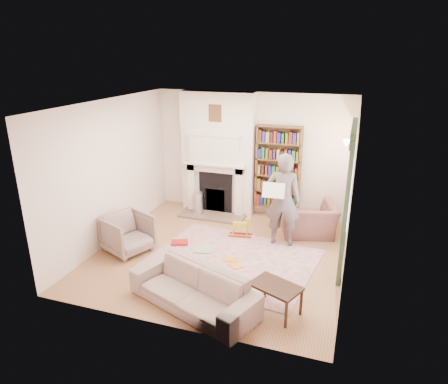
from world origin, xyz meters
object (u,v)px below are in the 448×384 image
(armchair_left, at_px, (128,234))
(paraffin_heater, at_px, (198,204))
(armchair_reading, at_px, (308,219))
(sofa, at_px, (193,289))
(rocking_horse, at_px, (240,227))
(coffee_table, at_px, (275,299))
(bookcase, at_px, (278,168))
(man_reading, at_px, (283,200))

(armchair_left, relative_size, paraffin_heater, 1.46)
(armchair_reading, distance_m, armchair_left, 3.65)
(armchair_reading, height_order, sofa, armchair_reading)
(paraffin_heater, bearing_deg, rocking_horse, -32.18)
(armchair_reading, xyz_separation_m, armchair_left, (-3.16, -1.83, 0.02))
(rocking_horse, bearing_deg, armchair_left, -153.24)
(armchair_reading, bearing_deg, coffee_table, 70.49)
(armchair_reading, distance_m, rocking_horse, 1.42)
(armchair_left, xyz_separation_m, sofa, (1.86, -1.23, -0.07))
(rocking_horse, bearing_deg, bookcase, 61.48)
(armchair_reading, bearing_deg, sofa, 49.76)
(paraffin_heater, height_order, rocking_horse, paraffin_heater)
(coffee_table, height_order, paraffin_heater, paraffin_heater)
(bookcase, height_order, coffee_table, bookcase)
(bookcase, height_order, paraffin_heater, bookcase)
(sofa, relative_size, paraffin_heater, 3.70)
(bookcase, relative_size, sofa, 0.91)
(sofa, height_order, rocking_horse, sofa)
(man_reading, bearing_deg, armchair_left, 21.18)
(paraffin_heater, bearing_deg, sofa, -69.06)
(coffee_table, distance_m, rocking_horse, 2.57)
(sofa, xyz_separation_m, rocking_horse, (-0.00, 2.52, -0.09))
(armchair_reading, xyz_separation_m, sofa, (-1.30, -3.06, -0.05))
(sofa, height_order, coffee_table, sofa)
(armchair_left, bearing_deg, rocking_horse, -31.52)
(sofa, bearing_deg, armchair_left, 167.68)
(armchair_left, distance_m, coffee_table, 3.21)
(bookcase, xyz_separation_m, man_reading, (0.37, -1.36, -0.25))
(armchair_reading, height_order, paraffin_heater, armchair_reading)
(armchair_left, relative_size, man_reading, 0.43)
(man_reading, height_order, coffee_table, man_reading)
(man_reading, relative_size, rocking_horse, 3.89)
(armchair_reading, height_order, rocking_horse, armchair_reading)
(sofa, distance_m, rocking_horse, 2.52)
(rocking_horse, bearing_deg, coffee_table, -70.38)
(man_reading, bearing_deg, sofa, 67.65)
(man_reading, height_order, paraffin_heater, man_reading)
(sofa, bearing_deg, man_reading, 92.19)
(bookcase, distance_m, man_reading, 1.43)
(bookcase, distance_m, rocking_horse, 1.69)
(armchair_reading, distance_m, coffee_table, 2.83)
(armchair_reading, height_order, coffee_table, armchair_reading)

